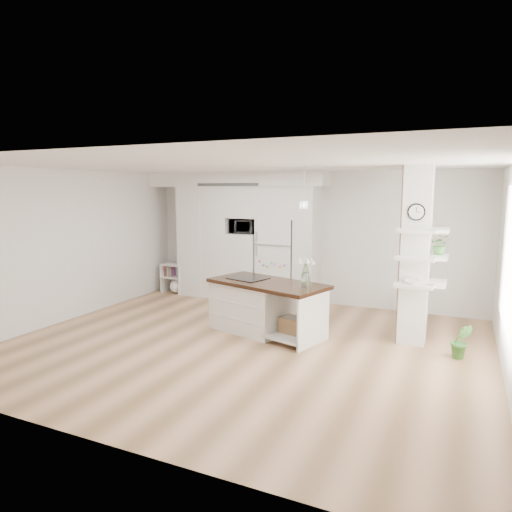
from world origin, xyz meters
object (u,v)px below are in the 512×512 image
Objects in this scene: bookshelf at (175,280)px; kitchen_island at (258,304)px; refrigerator at (278,261)px; floor_plant_a at (461,341)px.

kitchen_island is at bearing -26.73° from bookshelf.
kitchen_island is 3.39m from bookshelf.
refrigerator reaches higher than kitchen_island.
kitchen_island is at bearing -179.39° from floor_plant_a.
refrigerator is at bearing 151.19° from floor_plant_a.
floor_plant_a is at bearing -28.81° from refrigerator.
refrigerator is at bearing 118.73° from kitchen_island.
floor_plant_a is (3.52, -1.94, -0.62)m from refrigerator.
kitchen_island reaches higher than bookshelf.
kitchen_island reaches higher than floor_plant_a.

